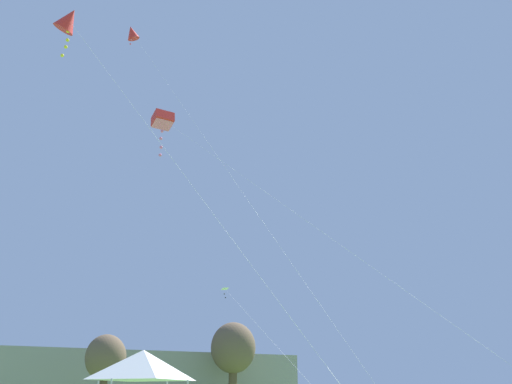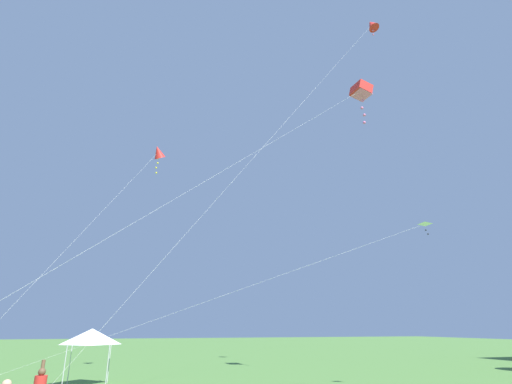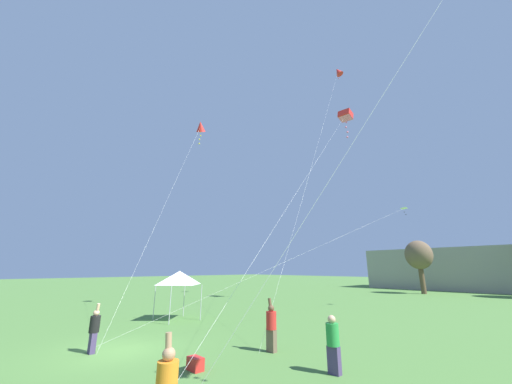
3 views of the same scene
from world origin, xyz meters
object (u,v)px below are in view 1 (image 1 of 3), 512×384
kite_red_diamond_1 (69,20)px  kite_white_delta_4 (227,291)px  kite_red_diamond_0 (132,33)px  kite_red_box_3 (163,121)px  festival_tent (143,365)px

kite_red_diamond_1 → kite_white_delta_4: (12.50, 13.46, -8.29)m
kite_red_diamond_0 → kite_white_delta_4: bearing=-30.9°
kite_red_box_3 → kite_red_diamond_1: bearing=-118.3°
kite_red_diamond_0 → kite_white_delta_4: kite_red_diamond_0 is taller
kite_red_diamond_1 → kite_white_delta_4: kite_red_diamond_1 is taller
festival_tent → kite_red_box_3: (4.36, 17.42, 17.63)m
kite_red_diamond_0 → kite_white_delta_4: 22.33m
festival_tent → kite_red_box_3: bearing=75.9°
kite_red_diamond_0 → festival_tent: bearing=-96.1°
kite_red_diamond_1 → kite_white_delta_4: bearing=47.1°
kite_red_box_3 → kite_red_diamond_0: bearing=123.5°
kite_red_diamond_1 → kite_red_box_3: 16.71m
kite_red_box_3 → kite_white_delta_4: size_ratio=1.05×
festival_tent → kite_red_box_3: kite_red_box_3 is taller
kite_white_delta_4 → festival_tent: bearing=-118.9°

